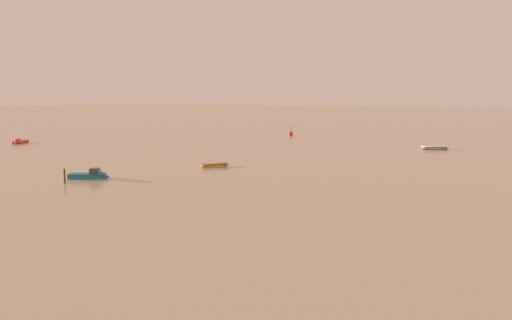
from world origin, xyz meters
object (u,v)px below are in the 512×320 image
at_px(rowboat_moored_3, 435,148).
at_px(mooring_post_near, 65,176).
at_px(motorboat_moored_0, 93,176).
at_px(rowboat_moored_1, 215,166).
at_px(channel_buoy, 291,133).
at_px(motorboat_moored_2, 19,142).

xyz_separation_m(rowboat_moored_3, mooring_post_near, (-21.84, -52.31, 0.53)).
height_order(motorboat_moored_0, rowboat_moored_3, motorboat_moored_0).
height_order(rowboat_moored_1, mooring_post_near, mooring_post_near).
height_order(rowboat_moored_1, rowboat_moored_3, rowboat_moored_3).
xyz_separation_m(channel_buoy, mooring_post_near, (11.36, -64.43, 0.27)).
xyz_separation_m(motorboat_moored_2, rowboat_moored_3, (64.80, 30.81, -0.00)).
distance_m(rowboat_moored_1, rowboat_moored_3, 39.05).
bearing_deg(channel_buoy, motorboat_moored_0, -79.67).
bearing_deg(motorboat_moored_0, mooring_post_near, -121.23).
relative_size(motorboat_moored_2, mooring_post_near, 2.49).
height_order(motorboat_moored_2, rowboat_moored_1, motorboat_moored_2).
xyz_separation_m(rowboat_moored_3, channel_buoy, (-33.20, 12.12, 0.27)).
distance_m(motorboat_moored_2, channel_buoy, 53.31).
relative_size(rowboat_moored_1, mooring_post_near, 2.14).
xyz_separation_m(motorboat_moored_2, channel_buoy, (31.60, 42.93, 0.26)).
xyz_separation_m(rowboat_moored_1, mooring_post_near, (-4.96, -17.10, 0.58)).
relative_size(motorboat_moored_2, rowboat_moored_1, 1.16).
bearing_deg(mooring_post_near, rowboat_moored_1, 73.81).
distance_m(motorboat_moored_0, mooring_post_near, 3.57).
height_order(motorboat_moored_0, rowboat_moored_1, motorboat_moored_0).
distance_m(rowboat_moored_3, mooring_post_near, 56.69).
distance_m(rowboat_moored_3, channel_buoy, 35.34).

